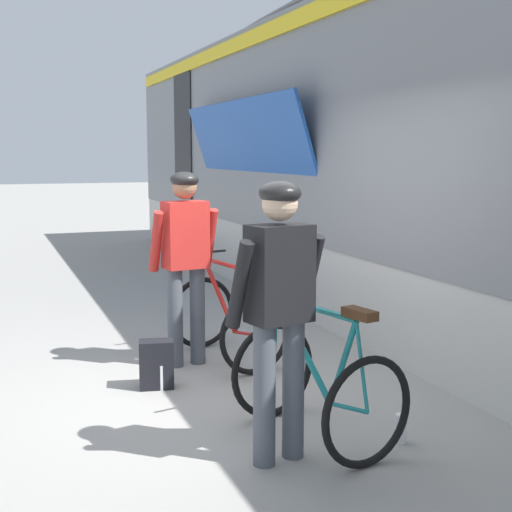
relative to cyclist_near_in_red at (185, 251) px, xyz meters
The scene contains 8 objects.
ground_plane 1.32m from the cyclist_near_in_red, 89.56° to the right, with size 80.00×80.00×0.00m, color gray.
cyclist_near_in_red is the anchor object (origin of this frame).
cyclist_far_in_dark 2.19m from the cyclist_near_in_red, 90.13° to the right, with size 0.65×0.39×1.76m.
bicycle_near_red 0.76m from the cyclist_near_in_red, ahead, with size 0.89×1.18×0.99m.
bicycle_far_teal 2.12m from the cyclist_near_in_red, 79.82° to the right, with size 0.92×1.20×0.99m.
backpack_on_platform 1.09m from the cyclist_near_in_red, 127.18° to the right, with size 0.28×0.18×0.40m, color black.
water_bottle_near_the_bikes 2.57m from the cyclist_near_in_red, 68.65° to the right, with size 0.07×0.07×0.20m, color silver.
water_bottle_by_the_backpack 1.18m from the cyclist_near_in_red, 122.45° to the right, with size 0.07×0.07×0.21m, color silver.
Camera 1 is at (-1.67, -5.32, 1.93)m, focal length 49.87 mm.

